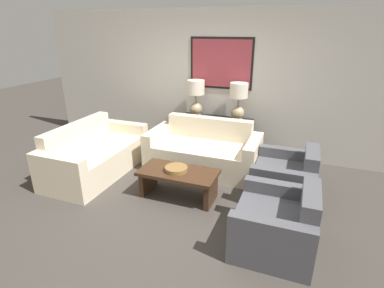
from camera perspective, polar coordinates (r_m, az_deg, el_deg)
name	(u,v)px	position (r m, az deg, el deg)	size (l,w,h in m)	color
ground_plane	(170,209)	(4.18, -4.13, -12.34)	(20.00, 20.00, 0.00)	#3D3833
back_wall	(221,83)	(5.79, 5.57, 11.46)	(7.61, 0.12, 2.65)	beige
console_table	(215,136)	(5.78, 4.48, 1.50)	(1.36, 0.40, 0.72)	black
table_lamp_left	(196,95)	(5.69, 0.73, 9.32)	(0.32, 0.32, 0.68)	tan
table_lamp_right	(238,98)	(5.47, 8.84, 8.58)	(0.32, 0.32, 0.68)	tan
couch_by_back_wall	(204,153)	(5.18, 2.21, -1.64)	(1.88, 0.91, 0.84)	beige
couch_by_side	(95,156)	(5.29, -17.91, -2.20)	(0.91, 1.88, 0.84)	beige
coffee_table	(178,178)	(4.31, -2.62, -6.50)	(1.11, 0.55, 0.42)	#3D2616
decorative_bowl	(176,169)	(4.24, -3.02, -4.77)	(0.32, 0.32, 0.06)	olive
armchair_near_back_wall	(286,179)	(4.55, 17.42, -6.35)	(0.85, 0.95, 0.77)	#4C4C51
armchair_near_camera	(277,225)	(3.55, 15.87, -14.62)	(0.85, 0.95, 0.77)	#4C4C51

